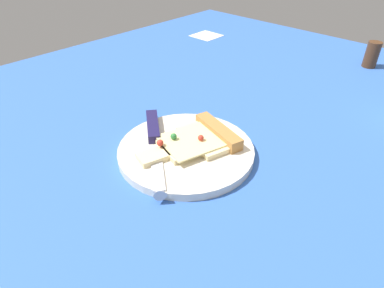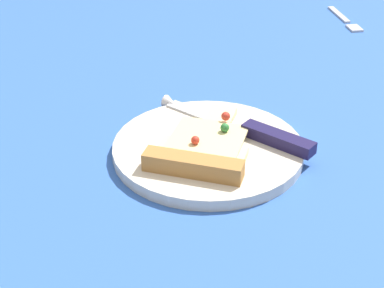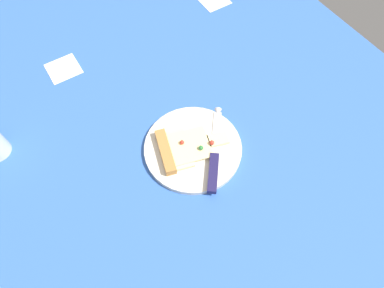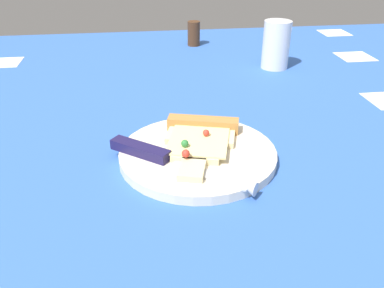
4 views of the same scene
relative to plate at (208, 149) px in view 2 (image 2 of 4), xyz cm
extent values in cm
cube|color=#3360B7|center=(9.29, -7.92, -2.25)|extent=(152.58, 152.58, 3.00)
cylinder|color=silver|center=(0.00, 0.00, 0.00)|extent=(24.58, 24.58, 1.50)
cube|color=beige|center=(3.85, -1.08, 1.25)|extent=(8.76, 12.21, 1.00)
cube|color=beige|center=(-1.44, 0.41, 1.25)|extent=(7.34, 8.45, 1.00)
cube|color=beige|center=(-6.26, 1.76, 1.25)|extent=(5.98, 4.88, 1.00)
cube|color=#F2E099|center=(0.96, -0.27, 1.90)|extent=(12.12, 11.57, 0.30)
cube|color=#B27A3D|center=(6.74, -1.90, 1.85)|extent=(5.76, 12.26, 2.20)
sphere|color=red|center=(2.14, -1.64, 2.59)|extent=(1.07, 1.07, 1.07)
sphere|color=red|center=(-4.01, 2.38, 2.65)|extent=(1.21, 1.21, 1.21)
sphere|color=#2D7A38|center=(-0.96, 2.14, 2.63)|extent=(1.15, 1.15, 1.15)
cube|color=silver|center=(-7.44, -0.53, 0.90)|extent=(8.97, 10.68, 0.30)
cone|color=silver|center=(-11.14, -5.25, 0.90)|extent=(2.81, 2.81, 2.00)
cube|color=#1E1947|center=(-0.04, 8.92, 1.55)|extent=(7.90, 9.23, 1.60)
cube|color=silver|center=(-55.44, 28.46, -0.35)|extent=(10.06, 2.80, 0.80)
cube|color=silver|center=(-47.05, 29.83, -0.35)|extent=(3.94, 2.95, 0.80)
camera|label=1|loc=(-35.14, -34.71, 35.92)|focal=31.45mm
camera|label=2|loc=(63.82, -1.46, 39.23)|focal=54.26mm
camera|label=3|loc=(21.79, 34.22, 73.63)|focal=31.18mm
camera|label=4|loc=(-53.87, 8.23, 32.05)|focal=37.63mm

